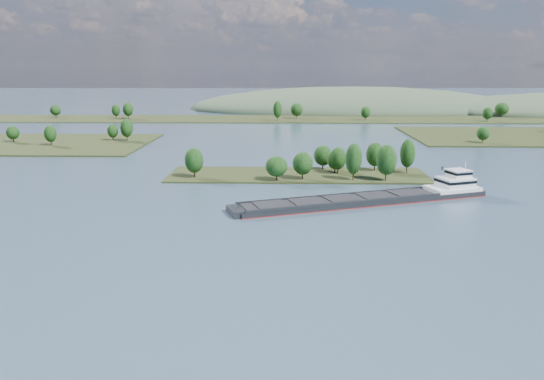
{
  "coord_description": "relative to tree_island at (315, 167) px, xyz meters",
  "views": [
    {
      "loc": [
        -4.45,
        -21.98,
        41.84
      ],
      "look_at": [
        -8.62,
        130.0,
        6.0
      ],
      "focal_mm": 35.0,
      "sensor_mm": 36.0,
      "label": 1
    }
  ],
  "objects": [
    {
      "name": "hill_west",
      "position": [
        53.36,
        321.63,
        -3.95
      ],
      "size": [
        320.0,
        160.0,
        44.0
      ],
      "primitive_type": "ellipsoid",
      "color": "#384B34",
      "rests_on": "ground"
    },
    {
      "name": "tree_island",
      "position": [
        0.0,
        0.0,
        0.0
      ],
      "size": [
        100.0,
        30.76,
        14.85
      ],
      "color": "#242D14",
      "rests_on": "ground"
    },
    {
      "name": "cargo_barge",
      "position": [
        18.5,
        -37.78,
        -2.5
      ],
      "size": [
        83.3,
        39.22,
        11.52
      ],
      "color": "black",
      "rests_on": "ground"
    },
    {
      "name": "ground",
      "position": [
        -6.64,
        -58.37,
        -3.95
      ],
      "size": [
        1800.0,
        1800.0,
        0.0
      ],
      "primitive_type": "plane",
      "color": "#384C61",
      "rests_on": "ground"
    },
    {
      "name": "back_shoreline",
      "position": [
        2.66,
        221.5,
        -3.18
      ],
      "size": [
        900.0,
        60.0,
        16.31
      ],
      "color": "#242D14",
      "rests_on": "ground"
    }
  ]
}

